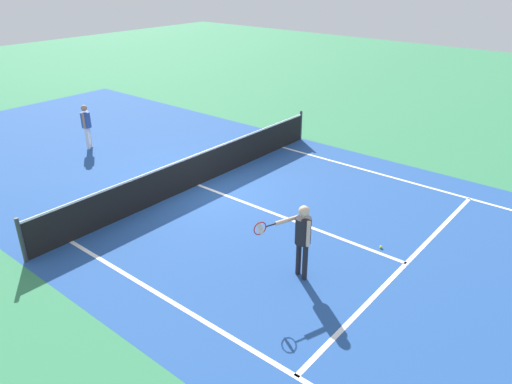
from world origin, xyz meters
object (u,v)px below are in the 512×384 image
(player_far, at_px, (86,122))
(tennis_ball_mid_court, at_px, (381,247))
(player_near, at_px, (302,234))
(net, at_px, (197,169))

(player_far, distance_m, tennis_ball_mid_court, 10.88)
(player_near, height_order, tennis_ball_mid_court, player_near)
(net, height_order, player_far, player_far)
(net, bearing_deg, player_near, -110.79)
(net, distance_m, tennis_ball_mid_court, 5.71)
(net, xyz_separation_m, player_near, (-1.86, -4.90, 0.52))
(net, height_order, tennis_ball_mid_court, net)
(player_near, relative_size, player_far, 1.07)
(player_far, bearing_deg, tennis_ball_mid_court, -87.73)
(player_far, bearing_deg, player_near, -99.31)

